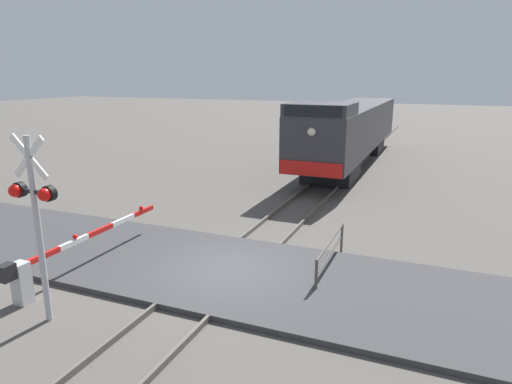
{
  "coord_description": "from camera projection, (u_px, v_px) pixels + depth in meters",
  "views": [
    {
      "loc": [
        5.27,
        -10.6,
        5.47
      ],
      "look_at": [
        -0.81,
        4.1,
        1.32
      ],
      "focal_mm": 31.84,
      "sensor_mm": 36.0,
      "label": 1
    }
  ],
  "objects": [
    {
      "name": "locomotive",
      "position": [
        350.0,
        129.0,
        27.74
      ],
      "size": [
        2.99,
        18.32,
        4.19
      ],
      "color": "black",
      "rests_on": "ground_plane"
    },
    {
      "name": "ground_plane",
      "position": [
        227.0,
        274.0,
        12.81
      ],
      "size": [
        160.0,
        160.0,
        0.0
      ],
      "primitive_type": "plane",
      "color": "#514C47"
    },
    {
      "name": "rail_track_right",
      "position": [
        250.0,
        276.0,
        12.52
      ],
      "size": [
        0.08,
        80.0,
        0.15
      ],
      "primitive_type": "cube",
      "color": "#59544C",
      "rests_on": "ground_plane"
    },
    {
      "name": "crossing_signal",
      "position": [
        35.0,
        209.0,
        9.73
      ],
      "size": [
        1.18,
        0.33,
        4.27
      ],
      "color": "#ADADB2",
      "rests_on": "ground_plane"
    },
    {
      "name": "crossing_gate",
      "position": [
        48.0,
        263.0,
        11.74
      ],
      "size": [
        0.36,
        6.0,
        1.17
      ],
      "color": "silver",
      "rests_on": "ground_plane"
    },
    {
      "name": "rail_track_left",
      "position": [
        204.0,
        267.0,
        13.05
      ],
      "size": [
        0.08,
        80.0,
        0.15
      ],
      "primitive_type": "cube",
      "color": "#59544C",
      "rests_on": "ground_plane"
    },
    {
      "name": "road_surface",
      "position": [
        227.0,
        271.0,
        12.79
      ],
      "size": [
        36.0,
        4.87,
        0.15
      ],
      "primitive_type": "cube",
      "color": "#38383A",
      "rests_on": "ground_plane"
    },
    {
      "name": "guard_railing",
      "position": [
        331.0,
        250.0,
        12.86
      ],
      "size": [
        0.08,
        3.15,
        0.95
      ],
      "color": "#4C4742",
      "rests_on": "ground_plane"
    }
  ]
}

